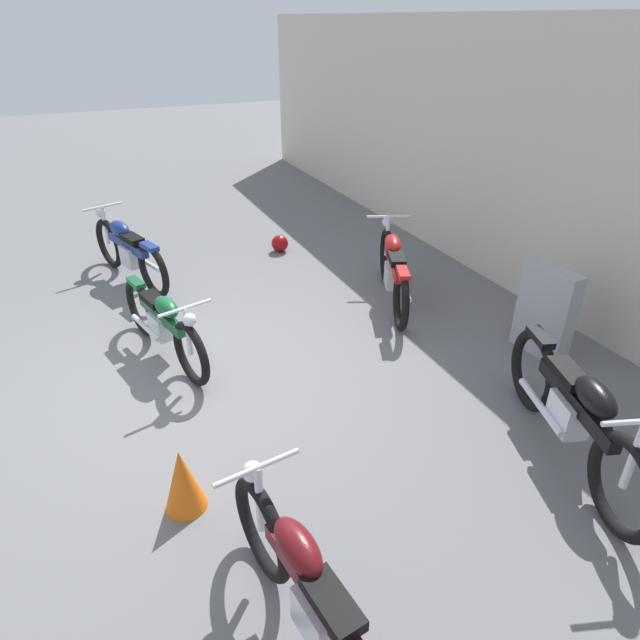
{
  "coord_description": "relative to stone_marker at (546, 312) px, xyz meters",
  "views": [
    {
      "loc": [
        4.75,
        -0.7,
        3.29
      ],
      "look_at": [
        0.3,
        1.32,
        0.55
      ],
      "focal_mm": 30.39,
      "sensor_mm": 36.0,
      "label": 1
    }
  ],
  "objects": [
    {
      "name": "motorcycle_black",
      "position": [
        1.37,
        -1.02,
        -0.03
      ],
      "size": [
        2.14,
        0.94,
        1.0
      ],
      "rotation": [
        0.0,
        0.0,
        -0.33
      ],
      "color": "black",
      "rests_on": "ground_plane"
    },
    {
      "name": "traffic_cone",
      "position": [
        0.57,
        -4.06,
        -0.23
      ],
      "size": [
        0.32,
        0.32,
        0.55
      ],
      "primitive_type": "cone",
      "color": "orange",
      "rests_on": "ground_plane"
    },
    {
      "name": "motorcycle_maroon",
      "position": [
        1.95,
        -3.6,
        -0.07
      ],
      "size": [
        2.04,
        0.59,
        0.92
      ],
      "rotation": [
        0.0,
        0.0,
        3.27
      ],
      "color": "black",
      "rests_on": "ground_plane"
    },
    {
      "name": "motorcycle_green",
      "position": [
        -1.62,
        -3.79,
        -0.09
      ],
      "size": [
        1.92,
        0.71,
        0.88
      ],
      "rotation": [
        0.0,
        0.0,
        0.25
      ],
      "color": "black",
      "rests_on": "ground_plane"
    },
    {
      "name": "building_wall",
      "position": [
        -1.08,
        0.94,
        1.17
      ],
      "size": [
        18.0,
        0.3,
        3.36
      ],
      "primitive_type": "cube",
      "color": "beige",
      "rests_on": "ground_plane"
    },
    {
      "name": "ground_plane",
      "position": [
        -1.08,
        -3.64,
        -0.51
      ],
      "size": [
        40.0,
        40.0,
        0.0
      ],
      "primitive_type": "plane",
      "color": "slate"
    },
    {
      "name": "stone_marker",
      "position": [
        0.0,
        0.0,
        0.0
      ],
      "size": [
        0.65,
        0.26,
        1.02
      ],
      "primitive_type": "cube",
      "rotation": [
        0.0,
        0.0,
        0.09
      ],
      "color": "#9E9EA3",
      "rests_on": "ground_plane"
    },
    {
      "name": "motorcycle_blue",
      "position": [
        -3.85,
        -3.86,
        -0.06
      ],
      "size": [
        2.02,
        0.87,
        0.94
      ],
      "rotation": [
        0.0,
        0.0,
        3.46
      ],
      "color": "black",
      "rests_on": "ground_plane"
    },
    {
      "name": "helmet",
      "position": [
        -4.0,
        -1.57,
        -0.37
      ],
      "size": [
        0.27,
        0.27,
        0.27
      ],
      "primitive_type": "sphere",
      "color": "maroon",
      "rests_on": "ground_plane"
    },
    {
      "name": "motorcycle_red",
      "position": [
        -1.77,
        -0.84,
        -0.05
      ],
      "size": [
        1.98,
        1.01,
        0.95
      ],
      "rotation": [
        0.0,
        0.0,
        2.74
      ],
      "color": "black",
      "rests_on": "ground_plane"
    }
  ]
}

